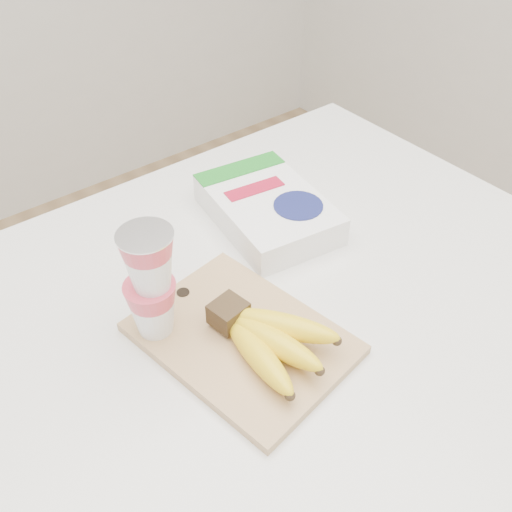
{
  "coord_description": "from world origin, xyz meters",
  "views": [
    {
      "loc": [
        -0.26,
        -0.45,
        1.65
      ],
      "look_at": [
        0.15,
        0.08,
        1.06
      ],
      "focal_mm": 40.0,
      "sensor_mm": 36.0,
      "label": 1
    }
  ],
  "objects_px": {
    "yogurt_stack": "(150,281)",
    "cereal_box": "(267,209)",
    "bananas": "(268,338)",
    "cutting_board": "(242,338)"
  },
  "relations": [
    {
      "from": "cutting_board",
      "to": "bananas",
      "type": "height_order",
      "value": "bananas"
    },
    {
      "from": "yogurt_stack",
      "to": "cereal_box",
      "type": "xyz_separation_m",
      "value": [
        0.29,
        0.11,
        -0.08
      ]
    },
    {
      "from": "bananas",
      "to": "cereal_box",
      "type": "bearing_deg",
      "value": 51.18
    },
    {
      "from": "yogurt_stack",
      "to": "bananas",
      "type": "bearing_deg",
      "value": -51.92
    },
    {
      "from": "cereal_box",
      "to": "yogurt_stack",
      "type": "bearing_deg",
      "value": -150.32
    },
    {
      "from": "cereal_box",
      "to": "bananas",
      "type": "bearing_deg",
      "value": -120.43
    },
    {
      "from": "bananas",
      "to": "yogurt_stack",
      "type": "height_order",
      "value": "yogurt_stack"
    },
    {
      "from": "cutting_board",
      "to": "bananas",
      "type": "relative_size",
      "value": 1.55
    },
    {
      "from": "yogurt_stack",
      "to": "cutting_board",
      "type": "bearing_deg",
      "value": -43.9
    },
    {
      "from": "yogurt_stack",
      "to": "cereal_box",
      "type": "distance_m",
      "value": 0.33
    }
  ]
}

